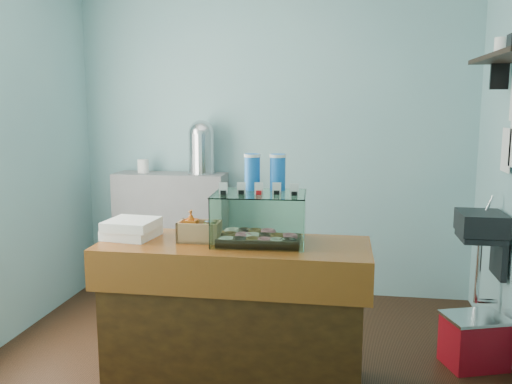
% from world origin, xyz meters
% --- Properties ---
extents(ground, '(3.50, 3.50, 0.00)m').
position_xyz_m(ground, '(0.00, 0.00, 0.00)').
color(ground, black).
rests_on(ground, ground).
extents(room_shell, '(3.54, 3.04, 2.82)m').
position_xyz_m(room_shell, '(0.03, 0.01, 1.71)').
color(room_shell, '#7CAEB5').
rests_on(room_shell, ground).
extents(counter, '(1.60, 0.60, 0.90)m').
position_xyz_m(counter, '(0.00, -0.25, 0.46)').
color(counter, '#47280D').
rests_on(counter, ground).
extents(back_shelf, '(1.00, 0.32, 1.10)m').
position_xyz_m(back_shelf, '(-0.90, 1.32, 0.55)').
color(back_shelf, gray).
rests_on(back_shelf, ground).
extents(display_case, '(0.56, 0.42, 0.51)m').
position_xyz_m(display_case, '(0.14, -0.19, 1.06)').
color(display_case, black).
rests_on(display_case, counter).
extents(condiment_crate, '(0.25, 0.15, 0.19)m').
position_xyz_m(condiment_crate, '(-0.22, -0.24, 0.97)').
color(condiment_crate, tan).
rests_on(condiment_crate, counter).
extents(pastry_boxes, '(0.32, 0.33, 0.11)m').
position_xyz_m(pastry_boxes, '(-0.65, -0.23, 0.96)').
color(pastry_boxes, white).
rests_on(pastry_boxes, counter).
extents(coffee_urn, '(0.26, 0.26, 0.47)m').
position_xyz_m(coffee_urn, '(-0.61, 1.34, 1.35)').
color(coffee_urn, silver).
rests_on(coffee_urn, back_shelf).
extents(red_cooler, '(0.46, 0.41, 0.34)m').
position_xyz_m(red_cooler, '(1.51, 0.24, 0.17)').
color(red_cooler, '#AD0D1A').
rests_on(red_cooler, ground).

